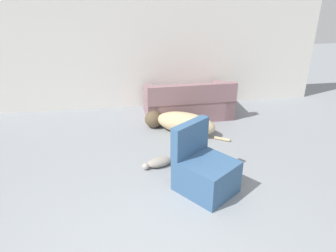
{
  "coord_description": "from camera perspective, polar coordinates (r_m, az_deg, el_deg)",
  "views": [
    {
      "loc": [
        -0.17,
        -2.06,
        2.58
      ],
      "look_at": [
        0.44,
        1.97,
        0.65
      ],
      "focal_mm": 35.0,
      "sensor_mm": 36.0,
      "label": 1
    }
  ],
  "objects": [
    {
      "name": "wall_back",
      "position": [
        6.61,
        -7.23,
        14.78
      ],
      "size": [
        7.88,
        0.06,
        2.79
      ],
      "color": "silver",
      "rests_on": "ground_plane"
    },
    {
      "name": "couch",
      "position": [
        6.41,
        3.48,
        3.94
      ],
      "size": [
        1.68,
        0.93,
        0.75
      ],
      "rotation": [
        0.0,
        0.0,
        3.16
      ],
      "color": "gray",
      "rests_on": "ground_plane"
    },
    {
      "name": "dog",
      "position": [
        5.73,
        2.15,
        0.59
      ],
      "size": [
        1.43,
        1.02,
        0.38
      ],
      "rotation": [
        0.0,
        0.0,
        2.57
      ],
      "color": "tan",
      "rests_on": "ground_plane"
    },
    {
      "name": "cat",
      "position": [
        4.79,
        -1.69,
        -6.34
      ],
      "size": [
        0.55,
        0.3,
        0.13
      ],
      "rotation": [
        0.0,
        0.0,
        3.45
      ],
      "color": "gray",
      "rests_on": "ground_plane"
    },
    {
      "name": "side_chair",
      "position": [
        4.23,
        6.26,
        -7.67
      ],
      "size": [
        0.89,
        0.91,
        0.88
      ],
      "rotation": [
        0.0,
        0.0,
        0.64
      ],
      "color": "#385B84",
      "rests_on": "ground_plane"
    }
  ]
}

